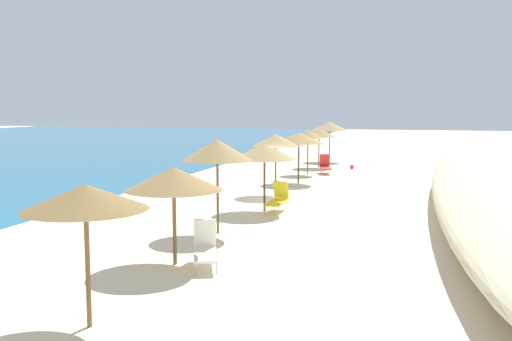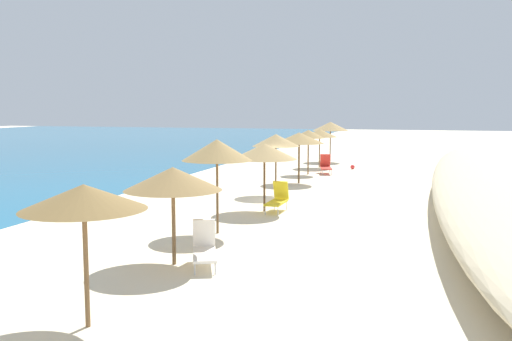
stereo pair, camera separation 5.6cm
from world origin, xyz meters
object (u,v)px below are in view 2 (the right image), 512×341
object	(u,v)px
beach_umbrella_2	(173,179)
lounge_chair_1	(204,248)
lounge_chair_0	(326,166)
beach_ball	(353,167)
beach_umbrella_8	(320,133)
beach_umbrella_9	(331,126)
beach_umbrella_1	(84,198)
beach_umbrella_7	(308,134)
beach_umbrella_5	(276,140)
beach_umbrella_3	(217,150)
lounge_chair_2	(278,199)
beach_umbrella_6	(299,138)
beach_umbrella_4	(264,151)

from	to	relation	value
beach_umbrella_2	lounge_chair_1	world-z (taller)	beach_umbrella_2
lounge_chair_0	beach_ball	bearing A→B (deg)	-126.72
beach_ball	beach_umbrella_8	bearing A→B (deg)	82.08
beach_umbrella_8	beach_umbrella_9	world-z (taller)	beach_umbrella_9
beach_umbrella_1	beach_umbrella_2	bearing A→B (deg)	2.76
beach_umbrella_7	lounge_chair_1	size ratio (longest dim) A/B	1.68
beach_umbrella_5	beach_umbrella_7	world-z (taller)	beach_umbrella_5
beach_umbrella_2	beach_umbrella_3	bearing A→B (deg)	2.59
beach_umbrella_5	lounge_chair_2	xyz separation A→B (m)	(-4.03, -1.10, -1.99)
lounge_chair_1	beach_umbrella_8	bearing A→B (deg)	-109.31
beach_umbrella_3	lounge_chair_2	xyz separation A→B (m)	(4.15, -0.92, -2.14)
beach_umbrella_1	beach_umbrella_2	distance (m)	4.20
beach_umbrella_2	beach_umbrella_9	bearing A→B (deg)	0.76
beach_umbrella_7	beach_ball	size ratio (longest dim) A/B	9.31
beach_umbrella_6	lounge_chair_2	bearing A→B (deg)	-173.73
lounge_chair_1	beach_ball	distance (m)	23.48
lounge_chair_2	beach_ball	size ratio (longest dim) A/B	5.51
beach_umbrella_5	lounge_chair_1	size ratio (longest dim) A/B	1.76
beach_umbrella_2	lounge_chair_2	distance (m)	8.00
beach_umbrella_1	beach_umbrella_6	size ratio (longest dim) A/B	0.98
lounge_chair_1	beach_umbrella_9	bearing A→B (deg)	-109.86
beach_umbrella_8	lounge_chair_0	size ratio (longest dim) A/B	1.50
lounge_chair_1	lounge_chair_2	world-z (taller)	lounge_chair_2
beach_umbrella_3	lounge_chair_1	world-z (taller)	beach_umbrella_3
beach_umbrella_9	beach_ball	xyz separation A→B (m)	(-4.60, -2.16, -2.44)
beach_umbrella_3	beach_umbrella_6	bearing A→B (deg)	-0.08
beach_umbrella_2	beach_umbrella_9	xyz separation A→B (m)	(28.16, 0.38, 0.40)
beach_umbrella_3	lounge_chair_2	bearing A→B (deg)	-12.45
beach_umbrella_5	beach_ball	distance (m)	12.15
beach_umbrella_3	beach_umbrella_9	world-z (taller)	beach_umbrella_3
lounge_chair_1	lounge_chair_2	bearing A→B (deg)	-112.00
beach_umbrella_4	beach_umbrella_5	xyz separation A→B (m)	(4.13, 0.60, 0.18)
lounge_chair_1	beach_umbrella_4	bearing A→B (deg)	-108.24
beach_umbrella_5	beach_ball	xyz separation A→B (m)	(11.74, -2.13, -2.33)
lounge_chair_0	beach_ball	xyz separation A→B (m)	(2.92, -1.27, -0.33)
beach_umbrella_2	lounge_chair_0	distance (m)	20.72
beach_umbrella_3	beach_umbrella_4	bearing A→B (deg)	-5.88
beach_umbrella_2	beach_umbrella_5	world-z (taller)	beach_umbrella_5
beach_umbrella_1	beach_umbrella_4	bearing A→B (deg)	-0.24
beach_umbrella_4	beach_umbrella_1	bearing A→B (deg)	179.76
beach_umbrella_5	beach_umbrella_6	distance (m)	4.16
beach_umbrella_9	beach_ball	bearing A→B (deg)	-154.83
beach_umbrella_8	lounge_chair_0	bearing A→B (deg)	-163.63
lounge_chair_0	beach_ball	distance (m)	3.20
beach_umbrella_4	lounge_chair_1	xyz separation A→B (m)	(-7.59, -0.53, -1.84)
beach_ball	beach_umbrella_7	bearing A→B (deg)	148.36
beach_umbrella_3	beach_umbrella_8	bearing A→B (deg)	0.74
beach_umbrella_3	beach_umbrella_7	bearing A→B (deg)	0.92
beach_umbrella_4	beach_umbrella_6	xyz separation A→B (m)	(8.28, 0.40, 0.07)
beach_umbrella_2	beach_umbrella_6	world-z (taller)	beach_umbrella_6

